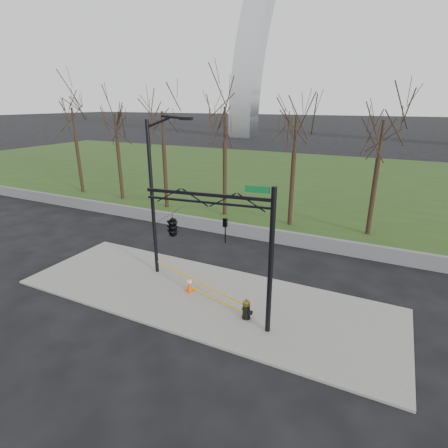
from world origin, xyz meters
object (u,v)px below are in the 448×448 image
at_px(traffic_cone, 190,284).
at_px(traffic_signal_mast, 190,227).
at_px(street_light, 156,189).
at_px(fire_hydrant, 247,309).

bearing_deg(traffic_cone, traffic_signal_mast, -54.58).
relative_size(traffic_cone, street_light, 0.09).
xyz_separation_m(street_light, traffic_signal_mast, (3.65, -2.74, -0.55)).
bearing_deg(street_light, traffic_signal_mast, -45.00).
bearing_deg(fire_hydrant, street_light, -177.66).
height_order(fire_hydrant, street_light, street_light).
xyz_separation_m(fire_hydrant, traffic_cone, (-3.33, 0.88, -0.05)).
bearing_deg(traffic_signal_mast, traffic_cone, 118.19).
bearing_deg(traffic_cone, street_light, 157.00).
distance_m(traffic_cone, traffic_signal_mast, 4.23).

